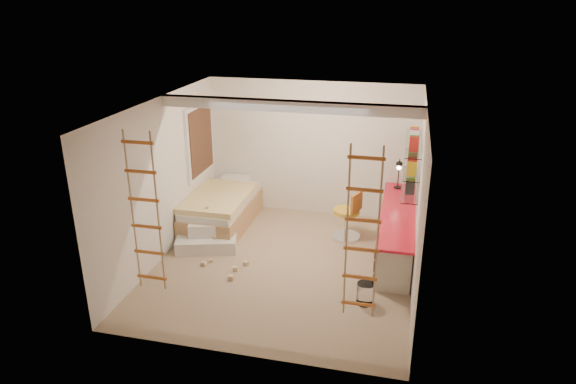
% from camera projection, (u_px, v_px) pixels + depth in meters
% --- Properties ---
extents(floor, '(4.50, 4.50, 0.00)m').
position_uv_depth(floor, '(284.00, 265.00, 8.24)').
color(floor, tan).
rests_on(floor, ground).
extents(ceiling_beam, '(4.00, 0.18, 0.16)m').
position_uv_depth(ceiling_beam, '(288.00, 106.00, 7.61)').
color(ceiling_beam, white).
rests_on(ceiling_beam, ceiling).
extents(window_frame, '(0.06, 1.15, 1.35)m').
position_uv_depth(window_frame, '(199.00, 140.00, 9.47)').
color(window_frame, white).
rests_on(window_frame, wall_left).
extents(window_blind, '(0.02, 1.00, 1.20)m').
position_uv_depth(window_blind, '(201.00, 140.00, 9.46)').
color(window_blind, '#4C2D1E').
rests_on(window_blind, window_frame).
extents(rope_ladder_left, '(0.41, 0.04, 2.13)m').
position_uv_depth(rope_ladder_left, '(145.00, 213.00, 6.40)').
color(rope_ladder_left, '#BE6120').
rests_on(rope_ladder_left, ceiling).
extents(rope_ladder_right, '(0.41, 0.04, 2.13)m').
position_uv_depth(rope_ladder_right, '(362.00, 235.00, 5.82)').
color(rope_ladder_right, '#BD5D20').
rests_on(rope_ladder_right, ceiling).
extents(waste_bin, '(0.25, 0.25, 0.31)m').
position_uv_depth(waste_bin, '(365.00, 293.00, 7.18)').
color(waste_bin, white).
rests_on(waste_bin, floor).
extents(desk, '(0.56, 2.80, 0.75)m').
position_uv_depth(desk, '(396.00, 231.00, 8.51)').
color(desk, red).
rests_on(desk, floor).
extents(shelves, '(0.25, 1.80, 0.71)m').
position_uv_depth(shelves, '(412.00, 164.00, 8.33)').
color(shelves, white).
rests_on(shelves, wall_right).
extents(bed, '(1.02, 2.00, 0.69)m').
position_uv_depth(bed, '(222.00, 209.00, 9.55)').
color(bed, '#AD7F51').
rests_on(bed, floor).
extents(task_lamp, '(0.14, 0.36, 0.57)m').
position_uv_depth(task_lamp, '(399.00, 171.00, 9.13)').
color(task_lamp, black).
rests_on(task_lamp, desk).
extents(swivel_chair, '(0.69, 0.69, 0.89)m').
position_uv_depth(swivel_chair, '(347.00, 221.00, 9.04)').
color(swivel_chair, gold).
rests_on(swivel_chair, floor).
extents(play_platform, '(1.19, 1.04, 0.45)m').
position_uv_depth(play_platform, '(207.00, 236.00, 8.84)').
color(play_platform, silver).
rests_on(play_platform, floor).
extents(toy_blocks, '(1.17, 1.18, 0.72)m').
position_uv_depth(toy_blocks, '(216.00, 242.00, 8.45)').
color(toy_blocks, '#CCB284').
rests_on(toy_blocks, floor).
extents(books, '(0.14, 0.70, 0.92)m').
position_uv_depth(books, '(412.00, 157.00, 8.28)').
color(books, '#262626').
rests_on(books, shelves).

